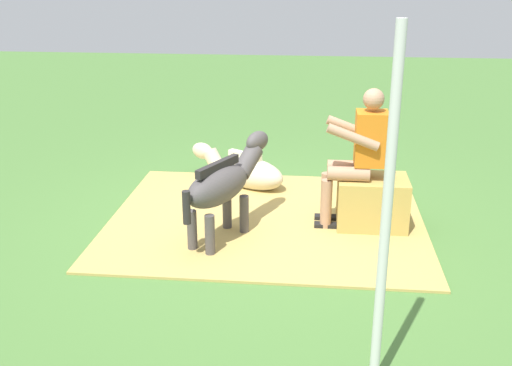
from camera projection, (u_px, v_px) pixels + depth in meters
ground_plane at (263, 224)px, 6.14m from camera, size 24.00×24.00×0.00m
hay_patch at (267, 219)px, 6.24m from camera, size 3.18×2.68×0.02m
hay_bale at (372, 203)px, 6.00m from camera, size 0.68×0.50×0.52m
person_seated at (358, 152)px, 5.84m from camera, size 0.66×0.41×1.40m
pony_standing at (224, 184)px, 5.64m from camera, size 0.77×1.25×0.93m
pony_lying at (244, 171)px, 7.13m from camera, size 1.29×0.92×0.42m
tent_pole_left at (386, 223)px, 3.40m from camera, size 0.06×0.06×2.23m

